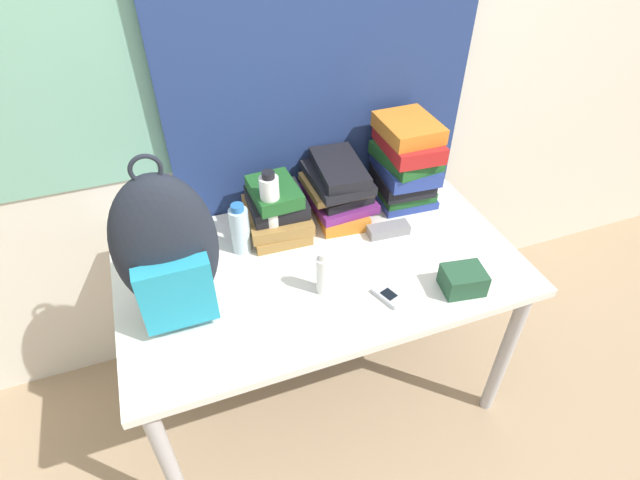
% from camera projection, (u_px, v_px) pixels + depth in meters
% --- Properties ---
extents(ground_plane, '(12.00, 12.00, 0.00)m').
position_uv_depth(ground_plane, '(355.00, 467.00, 1.87)').
color(ground_plane, '#9E8466').
extents(wall_back, '(6.00, 0.06, 2.50)m').
position_uv_depth(wall_back, '(271.00, 57.00, 1.68)').
color(wall_back, silver).
rests_on(wall_back, ground_plane).
extents(curtain_blue, '(1.14, 0.04, 2.50)m').
position_uv_depth(curtain_blue, '(324.00, 56.00, 1.68)').
color(curtain_blue, navy).
rests_on(curtain_blue, ground_plane).
extents(desk, '(1.34, 0.77, 0.71)m').
position_uv_depth(desk, '(320.00, 279.00, 1.74)').
color(desk, silver).
rests_on(desk, ground_plane).
extents(backpack, '(0.29, 0.20, 0.53)m').
position_uv_depth(backpack, '(167.00, 252.00, 1.38)').
color(backpack, '#1E232D').
rests_on(backpack, desk).
extents(book_stack_left, '(0.24, 0.28, 0.19)m').
position_uv_depth(book_stack_left, '(276.00, 209.00, 1.78)').
color(book_stack_left, olive).
rests_on(book_stack_left, desk).
extents(book_stack_center, '(0.24, 0.29, 0.22)m').
position_uv_depth(book_stack_center, '(338.00, 189.00, 1.83)').
color(book_stack_center, orange).
rests_on(book_stack_center, desk).
extents(book_stack_right, '(0.23, 0.28, 0.34)m').
position_uv_depth(book_stack_right, '(405.00, 162.00, 1.86)').
color(book_stack_right, navy).
rests_on(book_stack_right, desk).
extents(water_bottle, '(0.07, 0.07, 0.19)m').
position_uv_depth(water_bottle, '(240.00, 229.00, 1.68)').
color(water_bottle, silver).
rests_on(water_bottle, desk).
extents(sports_bottle, '(0.06, 0.06, 0.29)m').
position_uv_depth(sports_bottle, '(271.00, 210.00, 1.69)').
color(sports_bottle, white).
rests_on(sports_bottle, desk).
extents(sunscreen_bottle, '(0.05, 0.05, 0.16)m').
position_uv_depth(sunscreen_bottle, '(324.00, 274.00, 1.54)').
color(sunscreen_bottle, white).
rests_on(sunscreen_bottle, desk).
extents(cell_phone, '(0.08, 0.11, 0.02)m').
position_uv_depth(cell_phone, '(389.00, 296.00, 1.56)').
color(cell_phone, '#B7BCC6').
rests_on(cell_phone, desk).
extents(sunglasses_case, '(0.15, 0.07, 0.04)m').
position_uv_depth(sunglasses_case, '(388.00, 230.00, 1.80)').
color(sunglasses_case, gray).
rests_on(sunglasses_case, desk).
extents(camera_pouch, '(0.14, 0.12, 0.08)m').
position_uv_depth(camera_pouch, '(463.00, 280.00, 1.57)').
color(camera_pouch, '#234C33').
rests_on(camera_pouch, desk).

